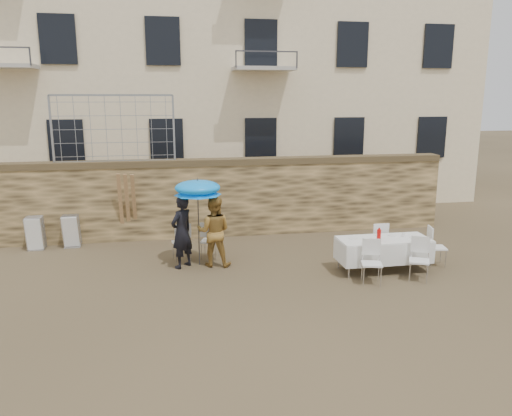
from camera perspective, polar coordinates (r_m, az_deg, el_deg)
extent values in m
plane|color=brown|center=(10.02, -0.02, -10.66)|extent=(80.00, 80.00, 0.00)
cube|color=olive|center=(14.44, -3.53, 1.16)|extent=(13.00, 0.50, 2.20)
cube|color=beige|center=(21.42, -6.16, 22.05)|extent=(20.00, 8.00, 15.00)
imported|color=black|center=(11.81, -8.47, -2.71)|extent=(0.74, 0.74, 1.73)
imported|color=gold|center=(11.86, -4.84, -2.68)|extent=(0.95, 0.82, 1.68)
cylinder|color=#3F3F44|center=(11.92, -6.57, -2.55)|extent=(0.03, 0.03, 1.72)
cone|color=#0A8DFC|center=(11.71, -6.69, 2.03)|extent=(1.11, 1.11, 0.22)
cube|color=white|center=(11.86, 14.42, -3.51)|extent=(2.10, 0.85, 0.05)
cylinder|color=silver|center=(11.31, 10.62, -6.13)|extent=(0.04, 0.04, 0.74)
cylinder|color=silver|center=(12.09, 19.11, -5.38)|extent=(0.04, 0.04, 0.74)
cylinder|color=silver|center=(11.92, 9.45, -5.10)|extent=(0.04, 0.04, 0.74)
cylinder|color=silver|center=(12.67, 17.60, -4.46)|extent=(0.04, 0.04, 0.74)
cylinder|color=red|center=(11.60, 13.86, -3.03)|extent=(0.09, 0.09, 0.26)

